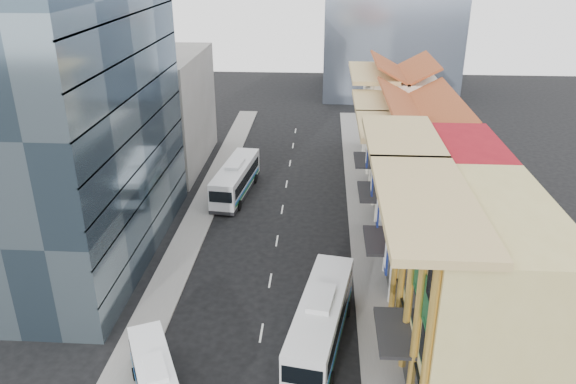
# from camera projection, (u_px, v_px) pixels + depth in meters

# --- Properties ---
(sidewalk_right) EXTENTS (3.00, 90.00, 0.15)m
(sidewalk_right) POSITION_uv_depth(u_px,v_px,m) (366.00, 243.00, 53.18)
(sidewalk_right) COLOR slate
(sidewalk_right) RESTS_ON ground
(sidewalk_left) EXTENTS (3.00, 90.00, 0.15)m
(sidewalk_left) POSITION_uv_depth(u_px,v_px,m) (189.00, 237.00, 54.17)
(sidewalk_left) COLOR slate
(sidewalk_left) RESTS_ON ground
(shophouse_tan) EXTENTS (8.00, 14.00, 12.00)m
(shophouse_tan) POSITION_uv_depth(u_px,v_px,m) (478.00, 294.00, 34.95)
(shophouse_tan) COLOR tan
(shophouse_tan) RESTS_ON ground
(shophouse_red) EXTENTS (8.00, 10.00, 12.00)m
(shophouse_red) POSITION_uv_depth(u_px,v_px,m) (442.00, 211.00, 45.91)
(shophouse_red) COLOR maroon
(shophouse_red) RESTS_ON ground
(shophouse_cream_near) EXTENTS (8.00, 9.00, 10.00)m
(shophouse_cream_near) POSITION_uv_depth(u_px,v_px,m) (422.00, 178.00, 54.99)
(shophouse_cream_near) COLOR beige
(shophouse_cream_near) RESTS_ON ground
(shophouse_cream_mid) EXTENTS (8.00, 9.00, 10.00)m
(shophouse_cream_mid) POSITION_uv_depth(u_px,v_px,m) (410.00, 148.00, 63.21)
(shophouse_cream_mid) COLOR beige
(shophouse_cream_mid) RESTS_ON ground
(shophouse_cream_far) EXTENTS (8.00, 12.00, 11.00)m
(shophouse_cream_far) POSITION_uv_depth(u_px,v_px,m) (399.00, 118.00, 72.61)
(shophouse_cream_far) COLOR beige
(shophouse_cream_far) RESTS_ON ground
(office_tower) EXTENTS (12.00, 26.00, 30.00)m
(office_tower) POSITION_uv_depth(u_px,v_px,m) (66.00, 91.00, 45.91)
(office_tower) COLOR #384B59
(office_tower) RESTS_ON ground
(office_block_far) EXTENTS (10.00, 18.00, 14.00)m
(office_block_far) POSITION_uv_depth(u_px,v_px,m) (162.00, 111.00, 70.09)
(office_block_far) COLOR gray
(office_block_far) RESTS_ON ground
(bus_left_far) EXTENTS (4.18, 12.32, 3.87)m
(bus_left_far) POSITION_uv_depth(u_px,v_px,m) (236.00, 178.00, 62.99)
(bus_left_far) COLOR silver
(bus_left_far) RESTS_ON ground
(bus_right) EXTENTS (5.04, 12.82, 4.01)m
(bus_right) POSITION_uv_depth(u_px,v_px,m) (321.00, 320.00, 39.06)
(bus_right) COLOR silver
(bus_right) RESTS_ON ground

